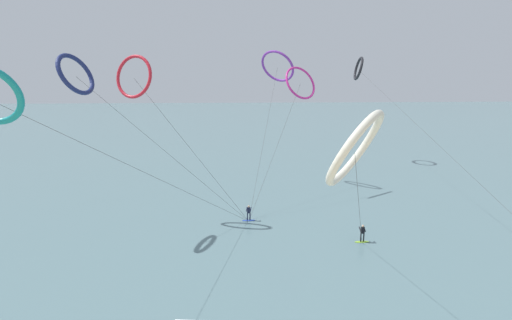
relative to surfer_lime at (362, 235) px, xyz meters
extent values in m
cube|color=slate|center=(-9.85, 84.60, -0.78)|extent=(400.00, 200.00, 0.08)
ellipsoid|color=#8CC62D|center=(0.00, -0.01, -0.71)|extent=(1.40, 0.40, 0.06)
cylinder|color=black|center=(0.14, 0.00, -0.28)|extent=(0.12, 0.12, 0.80)
cylinder|color=black|center=(-0.14, -0.02, -0.28)|extent=(0.12, 0.12, 0.80)
cube|color=black|center=(0.00, -0.01, 0.43)|extent=(0.33, 0.22, 0.62)
sphere|color=tan|center=(0.00, -0.01, 0.85)|extent=(0.22, 0.22, 0.22)
cylinder|color=black|center=(0.22, 0.12, 0.48)|extent=(0.12, 0.51, 0.39)
cylinder|color=black|center=(-0.22, 0.10, 0.48)|extent=(0.12, 0.51, 0.39)
ellipsoid|color=#2647B7|center=(-10.26, 5.89, -0.71)|extent=(1.40, 0.40, 0.06)
cylinder|color=#191E38|center=(-10.12, 5.86, -0.28)|extent=(0.12, 0.12, 0.80)
cylinder|color=#191E38|center=(-10.40, 5.93, -0.28)|extent=(0.12, 0.12, 0.80)
cube|color=#191E38|center=(-10.26, 5.89, 0.43)|extent=(0.36, 0.27, 0.62)
sphere|color=tan|center=(-10.26, 5.89, 0.85)|extent=(0.22, 0.22, 0.22)
cylinder|color=#191E38|center=(-10.05, 5.96, 0.48)|extent=(0.21, 0.51, 0.39)
cylinder|color=#191E38|center=(-10.47, 6.07, 0.48)|extent=(0.21, 0.51, 0.39)
torus|color=navy|center=(-25.54, 3.05, 14.42)|extent=(3.22, 4.42, 3.75)
cylinder|color=#3F3F3F|center=(-17.90, 4.47, 6.70)|extent=(15.30, 2.87, 15.06)
torus|color=red|center=(-21.53, 6.99, 14.21)|extent=(4.46, 3.12, 4.32)
cylinder|color=#3F3F3F|center=(-15.89, 6.44, 6.62)|extent=(11.29, 1.12, 14.88)
cylinder|color=#3F3F3F|center=(-17.58, -2.35, 6.15)|extent=(14.67, 16.52, 13.95)
torus|color=purple|center=(-5.67, 21.08, 15.53)|extent=(5.78, 5.45, 4.28)
cylinder|color=#3F3F3F|center=(-7.96, 13.49, 7.27)|extent=(4.62, 15.21, 16.20)
torus|color=silver|center=(-5.21, -12.27, 10.47)|extent=(5.03, 5.57, 4.46)
cylinder|color=#3F3F3F|center=(-2.60, -6.14, 4.71)|extent=(5.23, 12.29, 11.09)
torus|color=black|center=(9.84, 34.07, 15.50)|extent=(1.69, 4.19, 4.08)
cylinder|color=#3F3F3F|center=(11.33, 10.83, 7.23)|extent=(3.00, 46.48, 16.12)
torus|color=#CC288E|center=(-3.30, 16.20, 13.42)|extent=(5.12, 4.44, 4.12)
cylinder|color=#3F3F3F|center=(-6.78, 11.05, 6.23)|extent=(6.99, 10.33, 14.12)
camera|label=1|loc=(-11.67, -31.90, 14.32)|focal=26.58mm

